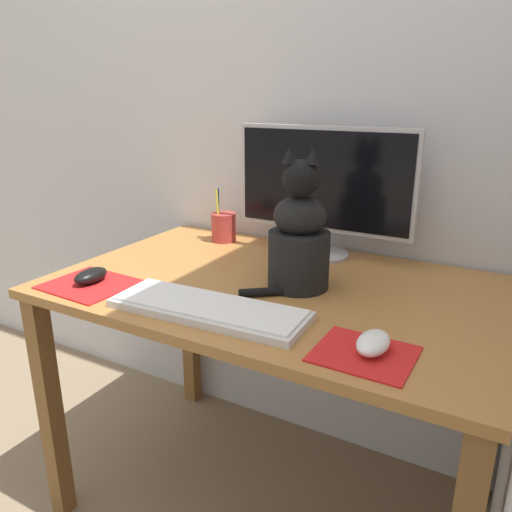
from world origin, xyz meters
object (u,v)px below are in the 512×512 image
computer_mouse_right (373,343)px  pen_cup (224,227)px  monitor (323,187)px  cat (299,238)px  computer_mouse_left (91,276)px  keyboard (208,308)px

computer_mouse_right → pen_cup: 0.84m
monitor → computer_mouse_right: (0.32, -0.51, -0.19)m
computer_mouse_right → cat: size_ratio=0.29×
cat → pen_cup: (-0.39, 0.26, -0.08)m
computer_mouse_left → monitor: bearing=49.7°
monitor → pen_cup: monitor is taller
monitor → computer_mouse_left: monitor is taller
cat → pen_cup: 0.48m
computer_mouse_right → cat: cat is taller
keyboard → cat: cat is taller
monitor → computer_mouse_right: size_ratio=5.40×
monitor → cat: 0.29m
keyboard → computer_mouse_right: 0.38m
keyboard → computer_mouse_left: computer_mouse_left is taller
computer_mouse_left → computer_mouse_right: computer_mouse_left is taller
computer_mouse_right → computer_mouse_left: bearing=180.0°
computer_mouse_left → computer_mouse_right: bearing=-0.0°
computer_mouse_right → monitor: bearing=121.7°
cat → pen_cup: bearing=128.0°
monitor → pen_cup: (-0.35, -0.01, -0.17)m
computer_mouse_right → pen_cup: pen_cup is taller
computer_mouse_left → computer_mouse_right: 0.75m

